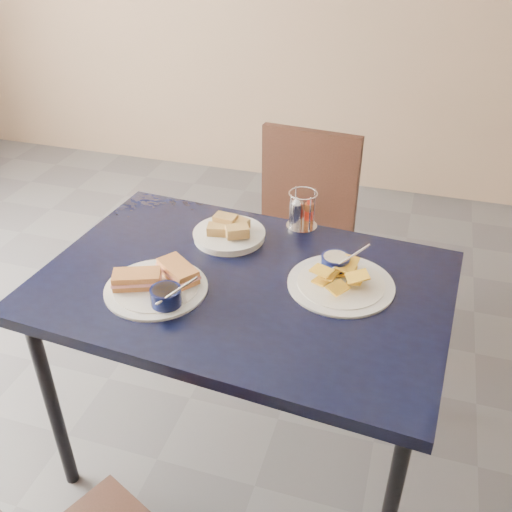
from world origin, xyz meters
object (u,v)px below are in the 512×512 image
(dining_table, at_px, (243,297))
(condiment_caddy, at_px, (301,212))
(sandwich_plate, at_px, (159,284))
(plantain_plate, at_px, (339,277))
(bread_basket, at_px, (229,233))
(chair_far, at_px, (299,223))

(dining_table, distance_m, condiment_caddy, 0.41)
(sandwich_plate, relative_size, plantain_plate, 0.99)
(plantain_plate, bearing_deg, sandwich_plate, -158.49)
(sandwich_plate, height_order, bread_basket, sandwich_plate)
(sandwich_plate, bearing_deg, bread_basket, 73.60)
(plantain_plate, height_order, condiment_caddy, condiment_caddy)
(chair_far, height_order, plantain_plate, chair_far)
(chair_far, xyz_separation_m, sandwich_plate, (-0.22, -0.90, 0.25))
(chair_far, bearing_deg, bread_basket, -102.07)
(sandwich_plate, bearing_deg, plantain_plate, 21.51)
(dining_table, xyz_separation_m, condiment_caddy, (0.09, 0.38, 0.12))
(sandwich_plate, distance_m, plantain_plate, 0.55)
(dining_table, height_order, condiment_caddy, condiment_caddy)
(plantain_plate, bearing_deg, dining_table, -164.36)
(plantain_plate, height_order, bread_basket, plantain_plate)
(plantain_plate, xyz_separation_m, bread_basket, (-0.41, 0.15, 0.01))
(dining_table, bearing_deg, chair_far, 90.20)
(dining_table, xyz_separation_m, bread_basket, (-0.12, 0.22, 0.09))
(sandwich_plate, relative_size, bread_basket, 1.31)
(dining_table, xyz_separation_m, plantain_plate, (0.28, 0.08, 0.08))
(chair_far, bearing_deg, dining_table, -89.80)
(bread_basket, distance_m, condiment_caddy, 0.26)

